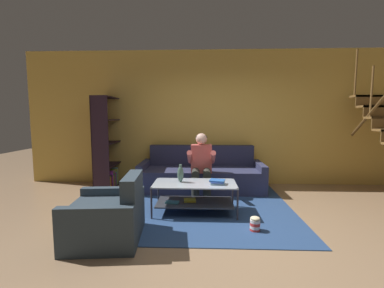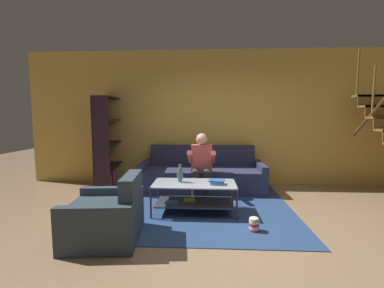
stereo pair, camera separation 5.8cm
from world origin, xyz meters
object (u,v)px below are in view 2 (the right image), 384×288
object	(u,v)px
popcorn_tub	(254,224)
couch	(202,175)
person_seated_center	(202,163)
armchair	(107,217)
bookshelf	(107,153)
coffee_table	(194,193)
vase	(180,174)
book_stack	(217,182)

from	to	relation	value
popcorn_tub	couch	bearing A→B (deg)	110.15
person_seated_center	armchair	bearing A→B (deg)	-123.49
bookshelf	popcorn_tub	distance (m)	3.44
couch	coffee_table	size ratio (longest dim) A/B	1.95
bookshelf	coffee_table	bearing A→B (deg)	-36.83
bookshelf	popcorn_tub	size ratio (longest dim) A/B	9.68
couch	vase	xyz separation A→B (m)	(-0.32, -1.25, 0.31)
couch	book_stack	world-z (taller)	couch
vase	popcorn_tub	size ratio (longest dim) A/B	1.42
person_seated_center	armchair	size ratio (longest dim) A/B	1.26
vase	book_stack	xyz separation A→B (m)	(0.57, -0.11, -0.10)
book_stack	bookshelf	distance (m)	2.70
vase	book_stack	distance (m)	0.58
person_seated_center	bookshelf	world-z (taller)	bookshelf
popcorn_tub	bookshelf	bearing A→B (deg)	143.00
person_seated_center	coffee_table	size ratio (longest dim) A/B	0.93
book_stack	armchair	xyz separation A→B (m)	(-1.35, -0.86, -0.23)
book_stack	bookshelf	world-z (taller)	bookshelf
armchair	bookshelf	bearing A→B (deg)	110.88
coffee_table	book_stack	xyz separation A→B (m)	(0.35, -0.06, 0.19)
book_stack	popcorn_tub	size ratio (longest dim) A/B	1.29
person_seated_center	coffee_table	distance (m)	0.84
book_stack	coffee_table	bearing A→B (deg)	169.74
person_seated_center	book_stack	distance (m)	0.87
vase	bookshelf	world-z (taller)	bookshelf
vase	popcorn_tub	world-z (taller)	vase
vase	couch	bearing A→B (deg)	75.56
coffee_table	armchair	xyz separation A→B (m)	(-1.00, -0.92, -0.04)
couch	person_seated_center	distance (m)	0.64
bookshelf	person_seated_center	bearing A→B (deg)	-18.26
bookshelf	book_stack	bearing A→B (deg)	-33.44
popcorn_tub	armchair	bearing A→B (deg)	-170.59
armchair	popcorn_tub	distance (m)	1.85
book_stack	armchair	bearing A→B (deg)	-147.72
vase	bookshelf	size ratio (longest dim) A/B	0.15
bookshelf	armchair	size ratio (longest dim) A/B	2.02
coffee_table	popcorn_tub	distance (m)	1.04
vase	armchair	bearing A→B (deg)	-129.23
vase	book_stack	size ratio (longest dim) A/B	1.10
person_seated_center	popcorn_tub	distance (m)	1.64
popcorn_tub	coffee_table	bearing A→B (deg)	142.58
vase	armchair	world-z (taller)	armchair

